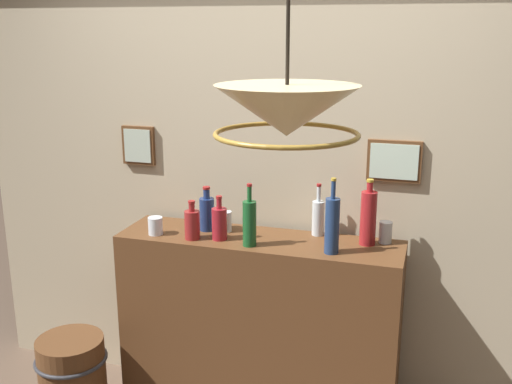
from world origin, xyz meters
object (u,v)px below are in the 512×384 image
Objects in this scene: liquor_bottle_vodka at (192,224)px; liquor_bottle_vermouth at (250,222)px; liquor_bottle_gin at (207,213)px; glass_tumbler_shot at (155,226)px; glass_tumbler_rocks at (386,232)px; glass_tumbler_highball at (225,221)px; pendant_lamp at (287,113)px; liquor_bottle_rye at (219,223)px; liquor_bottle_amaro at (318,217)px; wooden_barrel at (73,383)px; liquor_bottle_bourbon at (332,225)px; liquor_bottle_rum at (368,217)px.

liquor_bottle_vermouth is (0.30, -0.01, 0.04)m from liquor_bottle_vodka.
liquor_bottle_gin is 2.59× the size of glass_tumbler_shot.
glass_tumbler_rocks and glass_tumbler_highball have the same top height.
pendant_lamp is (0.65, -0.74, 0.66)m from liquor_bottle_vodka.
liquor_bottle_gin reaches higher than liquor_bottle_rye.
liquor_bottle_amaro is (0.58, 0.24, 0.02)m from liquor_bottle_vodka.
glass_tumbler_highball is 0.22× the size of pendant_lamp.
wooden_barrel is at bearing -144.69° from glass_tumbler_shot.
liquor_bottle_rye is (0.11, -0.11, -0.01)m from liquor_bottle_gin.
liquor_bottle_vodka is 0.69m from liquor_bottle_bourbon.
liquor_bottle_vodka is at bearing -2.15° from glass_tumbler_shot.
glass_tumbler_highball is at bearing 24.50° from glass_tumbler_shot.
wooden_barrel is (-1.23, 0.48, -1.50)m from pendant_lamp.
pendant_lamp is at bearing -48.63° from liquor_bottle_vodka.
liquor_bottle_vodka is 0.55× the size of liquor_bottle_bourbon.
liquor_bottle_vodka is at bearing -168.26° from liquor_bottle_rum.
liquor_bottle_rye is at bearing 177.62° from liquor_bottle_bourbon.
glass_tumbler_shot is at bearing -148.52° from liquor_bottle_gin.
liquor_bottle_vermouth reaches higher than glass_tumbler_shot.
liquor_bottle_rum reaches higher than liquor_bottle_vermouth.
liquor_bottle_bourbon reaches higher than glass_tumbler_highball.
glass_tumbler_highball reaches higher than glass_tumbler_shot.
liquor_bottle_vodka is at bearing -165.85° from liquor_bottle_rye.
liquor_bottle_rum reaches higher than liquor_bottle_rye.
liquor_bottle_vermouth is 0.25m from glass_tumbler_highball.
liquor_bottle_rum reaches higher than liquor_bottle_amaro.
liquor_bottle_vodka is at bearing -98.08° from liquor_bottle_gin.
glass_tumbler_highball is at bearing 97.01° from liquor_bottle_rye.
liquor_bottle_gin is at bearing 125.54° from pendant_lamp.
liquor_bottle_gin reaches higher than glass_tumbler_rocks.
liquor_bottle_gin is 0.68m from liquor_bottle_bourbon.
glass_tumbler_highball is (-0.01, 0.12, -0.03)m from liquor_bottle_rye.
glass_tumbler_shot is at bearing 178.21° from liquor_bottle_vermouth.
pendant_lamp reaches higher than glass_tumbler_rocks.
pendant_lamp is at bearing -58.94° from glass_tumbler_highball.
liquor_bottle_rum is 0.64× the size of wooden_barrel.
liquor_bottle_bourbon is at bearing -136.72° from glass_tumbler_rocks.
liquor_bottle_vermouth is at bearing -1.79° from glass_tumbler_shot.
pendant_lamp is 2.00m from wooden_barrel.
wooden_barrel is (-1.40, -0.43, -0.89)m from liquor_bottle_rum.
liquor_bottle_amaro is 0.56× the size of pendant_lamp.
glass_tumbler_highball is 1.14m from wooden_barrel.
liquor_bottle_vodka reaches higher than glass_tumbler_rocks.
glass_tumbler_highball is (-0.71, -0.02, -0.08)m from liquor_bottle_rum.
liquor_bottle_amaro is 2.52× the size of glass_tumbler_highball.
liquor_bottle_rum is 3.06× the size of glass_tumbler_highball.
liquor_bottle_rye is 2.09× the size of glass_tumbler_rocks.
wooden_barrel is at bearing 158.44° from pendant_lamp.
liquor_bottle_rye is 2.48× the size of glass_tumbler_shot.
liquor_bottle_gin is 0.16m from liquor_bottle_rye.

